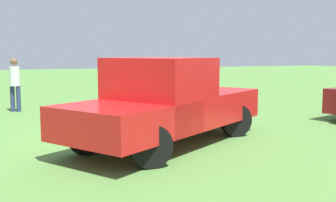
% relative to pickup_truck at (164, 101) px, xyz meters
% --- Properties ---
extents(ground_plane, '(80.00, 80.00, 0.00)m').
position_rel_pickup_truck_xyz_m(ground_plane, '(0.35, -0.68, -0.91)').
color(ground_plane, '#54843D').
extents(pickup_truck, '(5.07, 4.15, 1.78)m').
position_rel_pickup_truck_xyz_m(pickup_truck, '(0.00, 0.00, 0.00)').
color(pickup_truck, black).
rests_on(pickup_truck, ground_plane).
extents(person_bystander, '(0.43, 0.43, 1.71)m').
position_rel_pickup_truck_xyz_m(person_bystander, '(2.68, -6.22, 0.05)').
color(person_bystander, navy).
rests_on(person_bystander, ground_plane).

